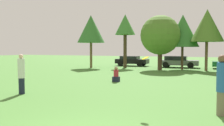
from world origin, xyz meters
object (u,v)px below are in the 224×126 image
at_px(person_catcher, 222,84).
at_px(tree_4, 207,26).
at_px(tree_3, 183,31).
at_px(person_thrower, 21,74).
at_px(parked_car_black, 132,61).
at_px(tree_0, 91,29).
at_px(bystander_sitting, 116,75).
at_px(tree_2, 160,35).
at_px(tree_1, 125,26).
at_px(parked_car_grey, 178,61).
at_px(frisbee, 145,58).

xyz_separation_m(person_catcher, tree_4, (-1.03, 16.19, 3.34)).
bearing_deg(tree_3, person_thrower, -107.40).
bearing_deg(parked_car_black, person_thrower, -87.53).
xyz_separation_m(person_catcher, tree_0, (-12.94, 14.76, 3.30)).
xyz_separation_m(bystander_sitting, tree_3, (2.75, 11.02, 3.56)).
bearing_deg(tree_2, tree_1, 163.40).
height_order(tree_1, tree_2, tree_1).
distance_m(person_thrower, parked_car_grey, 19.78).
height_order(frisbee, tree_2, tree_2).
relative_size(tree_0, tree_3, 1.04).
xyz_separation_m(person_thrower, tree_1, (-1.04, 16.58, 3.78)).
height_order(parked_car_black, parked_car_grey, parked_car_grey).
relative_size(tree_1, parked_car_grey, 1.37).
xyz_separation_m(tree_2, tree_3, (2.01, 1.35, 0.47)).
xyz_separation_m(frisbee, tree_3, (-0.93, 17.10, 2.14)).
relative_size(bystander_sitting, tree_0, 0.17).
distance_m(parked_car_black, parked_car_grey, 5.69).
bearing_deg(tree_3, bystander_sitting, -103.99).
height_order(person_catcher, parked_car_black, person_catcher).
height_order(person_catcher, tree_0, tree_0).
bearing_deg(tree_4, person_catcher, -86.37).
xyz_separation_m(tree_0, tree_1, (3.32, 1.94, 0.42)).
xyz_separation_m(tree_2, tree_4, (4.34, 0.75, 0.85)).
xyz_separation_m(tree_1, tree_4, (8.59, -0.52, -0.39)).
distance_m(person_thrower, tree_2, 15.85).
distance_m(tree_0, parked_car_black, 6.81).
relative_size(person_thrower, person_catcher, 0.96).
bearing_deg(frisbee, tree_0, 124.90).
xyz_separation_m(person_thrower, parked_car_grey, (4.42, 19.28, -0.27)).
bearing_deg(tree_2, person_thrower, -101.83).
xyz_separation_m(person_thrower, bystander_sitting, (2.48, 5.65, -0.56)).
xyz_separation_m(tree_4, parked_car_black, (-8.81, 3.42, -3.69)).
bearing_deg(person_catcher, tree_2, -69.97).
bearing_deg(frisbee, person_thrower, 175.96).
bearing_deg(tree_3, frisbee, -86.89).
bearing_deg(person_thrower, tree_4, 65.68).
bearing_deg(tree_1, parked_car_grey, 26.31).
relative_size(tree_1, tree_2, 1.09).
xyz_separation_m(frisbee, parked_car_black, (-7.42, 19.91, -1.16)).
xyz_separation_m(person_thrower, parked_car_black, (-1.27, 19.48, -0.29)).
bearing_deg(tree_4, tree_2, -170.19).
distance_m(bystander_sitting, tree_0, 11.95).
bearing_deg(tree_4, tree_3, 165.48).
bearing_deg(person_catcher, tree_3, -77.85).
relative_size(person_catcher, tree_2, 0.36).
bearing_deg(tree_0, person_thrower, -73.40).
distance_m(tree_1, tree_3, 6.31).
bearing_deg(tree_1, tree_3, 0.79).
distance_m(frisbee, tree_3, 17.26).
bearing_deg(tree_1, tree_4, -3.44).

